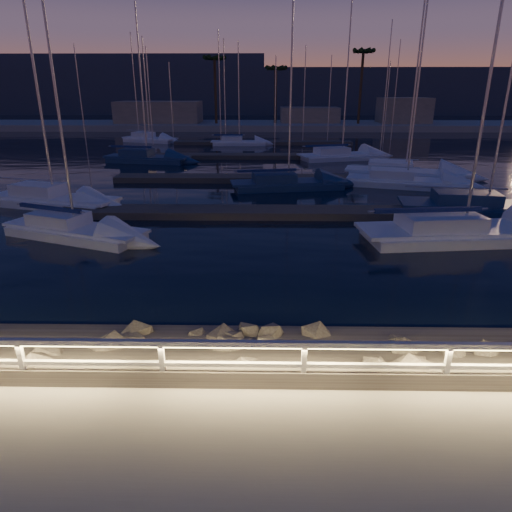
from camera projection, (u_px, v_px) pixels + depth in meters
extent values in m
plane|color=#A19D91|center=(256.00, 384.00, 9.79)|extent=(400.00, 400.00, 0.00)
cube|color=#A19D91|center=(254.00, 482.00, 7.48)|extent=(240.00, 5.00, 0.20)
cube|color=slate|center=(257.00, 358.00, 11.30)|extent=(240.00, 3.45, 1.29)
plane|color=black|center=(263.00, 126.00, 85.06)|extent=(320.00, 320.00, 0.00)
plane|color=black|center=(256.00, 429.00, 10.21)|extent=(400.00, 400.00, 0.00)
cube|color=white|center=(22.00, 362.00, 9.70)|extent=(0.11, 0.11, 1.00)
cube|color=white|center=(162.00, 364.00, 9.65)|extent=(0.11, 0.11, 1.00)
cube|color=white|center=(304.00, 365.00, 9.60)|extent=(0.11, 0.11, 1.00)
cube|color=white|center=(447.00, 366.00, 9.55)|extent=(0.11, 0.11, 1.00)
cube|color=white|center=(256.00, 344.00, 9.45)|extent=(44.00, 0.12, 0.12)
cube|color=white|center=(256.00, 364.00, 9.62)|extent=(44.00, 0.09, 0.09)
cube|color=#F6D86E|center=(256.00, 348.00, 9.46)|extent=(44.00, 0.04, 0.03)
cube|color=#5C564C|center=(261.00, 212.00, 24.94)|extent=(22.00, 2.00, 0.40)
cube|color=#5C564C|center=(262.00, 178.00, 34.33)|extent=(22.00, 2.00, 0.40)
cube|color=#5C564C|center=(263.00, 156.00, 45.58)|extent=(22.00, 2.00, 0.40)
cube|color=#5C564C|center=(263.00, 143.00, 56.84)|extent=(22.00, 2.00, 0.40)
cube|color=#A19D91|center=(263.00, 126.00, 79.29)|extent=(160.00, 14.00, 1.20)
cube|color=gray|center=(160.00, 114.00, 78.89)|extent=(14.00, 8.00, 4.00)
cube|color=gray|center=(309.00, 117.00, 79.58)|extent=(10.00, 6.00, 3.00)
cube|color=gray|center=(403.00, 112.00, 78.11)|extent=(8.00, 7.00, 4.60)
cylinder|color=brown|center=(215.00, 90.00, 75.52)|extent=(0.44, 0.44, 10.50)
cylinder|color=brown|center=(275.00, 95.00, 76.56)|extent=(0.44, 0.44, 9.00)
cylinder|color=brown|center=(361.00, 87.00, 74.96)|extent=(0.44, 0.44, 11.50)
cube|color=#333B4F|center=(264.00, 96.00, 130.38)|extent=(220.00, 30.00, 14.00)
cube|color=#333B4F|center=(69.00, 88.00, 140.05)|extent=(120.00, 25.00, 18.00)
cube|color=white|center=(55.00, 204.00, 26.98)|extent=(7.70, 4.39, 0.62)
cube|color=white|center=(54.00, 197.00, 26.85)|extent=(8.18, 4.21, 0.17)
cube|color=white|center=(39.00, 190.00, 26.99)|extent=(3.24, 2.55, 0.73)
cylinder|color=#AEAEB2|center=(36.00, 80.00, 24.62)|extent=(0.14, 0.14, 12.68)
cylinder|color=#AEAEB2|center=(30.00, 180.00, 26.94)|extent=(4.41, 1.37, 0.09)
cube|color=white|center=(76.00, 234.00, 21.38)|extent=(6.96, 4.45, 0.52)
cube|color=white|center=(75.00, 227.00, 21.26)|extent=(7.35, 4.34, 0.14)
cube|color=white|center=(59.00, 219.00, 21.48)|extent=(3.00, 2.47, 0.61)
cylinder|color=#AEAEB2|center=(56.00, 95.00, 19.25)|extent=(0.11, 0.11, 11.48)
cylinder|color=#AEAEB2|center=(50.00, 208.00, 21.48)|extent=(3.88, 1.57, 0.07)
cube|color=white|center=(406.00, 185.00, 32.41)|extent=(8.10, 4.67, 0.55)
cube|color=white|center=(407.00, 180.00, 32.29)|extent=(8.60, 4.48, 0.15)
cube|color=white|center=(392.00, 174.00, 32.47)|extent=(3.42, 2.70, 0.65)
cylinder|color=#AEAEB2|center=(419.00, 77.00, 29.95)|extent=(0.12, 0.12, 13.34)
cylinder|color=#AEAEB2|center=(385.00, 166.00, 32.45)|extent=(4.62, 1.46, 0.08)
cube|color=white|center=(463.00, 236.00, 21.05)|extent=(9.21, 3.94, 0.60)
cube|color=white|center=(465.00, 229.00, 20.92)|extent=(9.90, 3.57, 0.16)
cube|color=white|center=(440.00, 221.00, 20.68)|extent=(3.70, 2.60, 0.71)
cylinder|color=#AEAEB2|center=(496.00, 40.00, 18.20)|extent=(0.13, 0.13, 15.51)
cylinder|color=#AEAEB2|center=(428.00, 210.00, 20.44)|extent=(5.56, 0.70, 0.09)
cube|color=navy|center=(288.00, 187.00, 31.76)|extent=(7.68, 3.73, 0.53)
cube|color=navy|center=(289.00, 182.00, 31.64)|extent=(8.22, 3.47, 0.14)
cube|color=navy|center=(274.00, 177.00, 31.37)|extent=(3.15, 2.32, 0.63)
cylinder|color=#AEAEB2|center=(291.00, 82.00, 29.40)|extent=(0.12, 0.12, 12.78)
cylinder|color=#AEAEB2|center=(267.00, 170.00, 31.12)|extent=(4.54, 0.90, 0.08)
cube|color=navy|center=(486.00, 211.00, 25.37)|extent=(8.96, 4.03, 0.58)
cube|color=navy|center=(488.00, 205.00, 25.24)|extent=(9.61, 3.70, 0.16)
cube|color=navy|center=(466.00, 197.00, 25.29)|extent=(3.63, 2.60, 0.68)
cylinder|color=#AEAEB2|center=(456.00, 188.00, 25.19)|extent=(5.37, 0.82, 0.08)
cube|color=navy|center=(148.00, 161.00, 43.12)|extent=(7.76, 3.85, 0.58)
cube|color=navy|center=(147.00, 157.00, 42.99)|extent=(8.30, 3.60, 0.16)
cube|color=navy|center=(137.00, 152.00, 43.06)|extent=(3.19, 2.37, 0.68)
cylinder|color=#AEAEB2|center=(141.00, 83.00, 40.73)|extent=(0.13, 0.13, 12.89)
cylinder|color=#AEAEB2|center=(131.00, 147.00, 42.98)|extent=(4.57, 0.97, 0.08)
cube|color=white|center=(342.00, 158.00, 44.77)|extent=(8.42, 4.82, 0.58)
cube|color=white|center=(342.00, 154.00, 44.64)|extent=(8.95, 4.62, 0.16)
cube|color=white|center=(332.00, 151.00, 44.24)|extent=(3.55, 2.80, 0.68)
cylinder|color=#AEAEB2|center=(347.00, 77.00, 42.21)|extent=(0.13, 0.13, 13.88)
cylinder|color=#AEAEB2|center=(327.00, 145.00, 43.92)|extent=(4.82, 1.49, 0.08)
cube|color=white|center=(405.00, 176.00, 35.77)|extent=(8.95, 5.02, 0.57)
cube|color=white|center=(406.00, 171.00, 35.65)|extent=(9.52, 4.80, 0.16)
cube|color=white|center=(390.00, 166.00, 35.84)|extent=(3.76, 2.94, 0.67)
cylinder|color=#AEAEB2|center=(417.00, 68.00, 33.06)|extent=(0.12, 0.12, 14.76)
cylinder|color=#AEAEB2|center=(383.00, 159.00, 35.82)|extent=(5.14, 1.51, 0.08)
cube|color=white|center=(150.00, 141.00, 59.31)|extent=(7.23, 4.65, 0.58)
cube|color=white|center=(150.00, 138.00, 59.18)|extent=(7.64, 4.54, 0.16)
cube|color=white|center=(143.00, 135.00, 59.40)|extent=(3.11, 2.58, 0.69)
cylinder|color=#AEAEB2|center=(146.00, 88.00, 57.09)|extent=(0.13, 0.13, 11.92)
cylinder|color=#AEAEB2|center=(140.00, 130.00, 59.38)|extent=(4.02, 1.65, 0.08)
cube|color=white|center=(239.00, 144.00, 56.02)|extent=(6.44, 2.26, 0.50)
cube|color=white|center=(239.00, 141.00, 55.91)|extent=(6.97, 1.95, 0.14)
cube|color=white|center=(232.00, 139.00, 55.80)|extent=(2.52, 1.65, 0.59)
cylinder|color=#AEAEB2|center=(239.00, 93.00, 53.96)|extent=(0.11, 0.11, 11.12)
cylinder|color=#AEAEB2|center=(228.00, 135.00, 55.64)|extent=(4.00, 0.15, 0.07)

